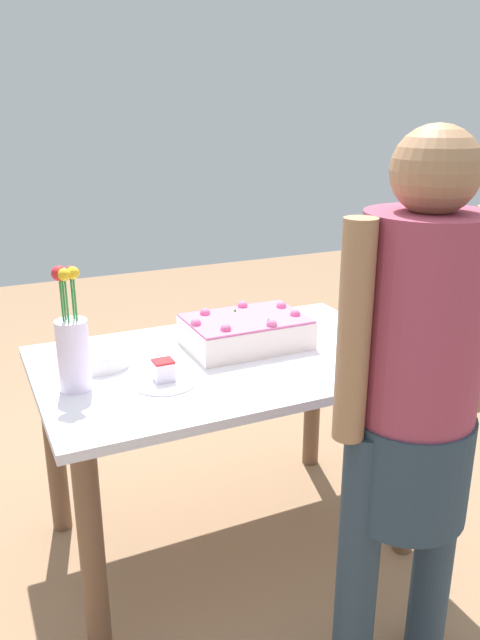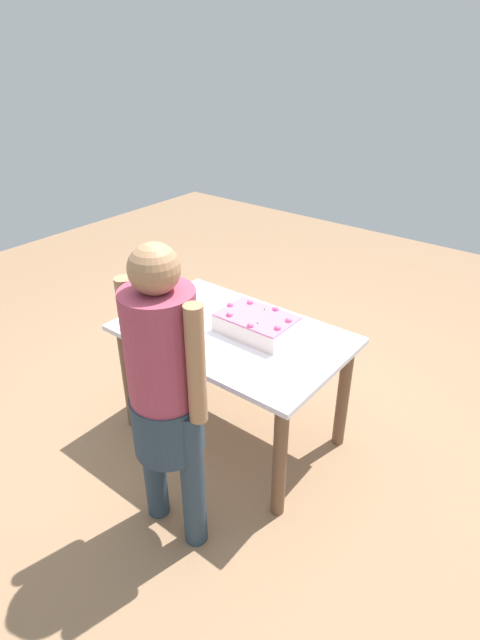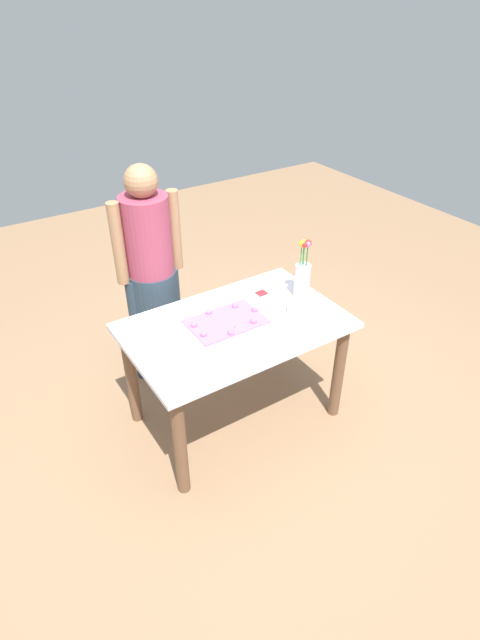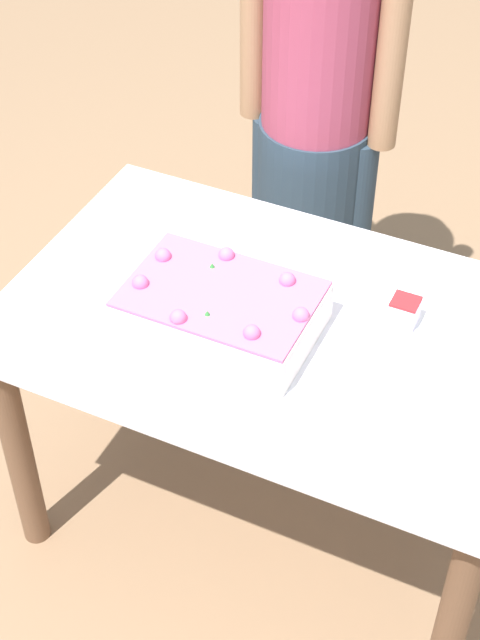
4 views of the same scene
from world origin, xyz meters
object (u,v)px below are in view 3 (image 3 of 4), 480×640
(cake_knife, at_px, (155,330))
(person_standing, at_px, (150,264))
(sheet_cake, at_px, (226,328))
(flower_vase, at_px, (302,277))
(fruit_bowl, at_px, (303,308))
(serving_plate_with_slice, at_px, (262,300))

(cake_knife, relative_size, person_standing, 0.14)
(cake_knife, bearing_deg, sheet_cake, -98.09)
(sheet_cake, bearing_deg, flower_vase, 10.26)
(sheet_cake, relative_size, flower_vase, 1.10)
(flower_vase, bearing_deg, fruit_bowl, -124.69)
(sheet_cake, distance_m, fruit_bowl, 0.51)
(serving_plate_with_slice, height_order, flower_vase, flower_vase)
(sheet_cake, bearing_deg, fruit_bowl, -4.49)
(cake_knife, height_order, fruit_bowl, fruit_bowl)
(serving_plate_with_slice, relative_size, fruit_bowl, 1.06)
(fruit_bowl, bearing_deg, serving_plate_with_slice, 123.92)
(cake_knife, bearing_deg, fruit_bowl, -77.14)
(person_standing, bearing_deg, serving_plate_with_slice, 37.03)
(serving_plate_with_slice, xyz_separation_m, cake_knife, (-0.66, 0.09, -0.02))
(flower_vase, height_order, person_standing, person_standing)
(person_standing, bearing_deg, fruit_bowl, 36.22)
(cake_knife, relative_size, flower_vase, 0.57)
(cake_knife, height_order, person_standing, person_standing)
(serving_plate_with_slice, relative_size, flower_vase, 0.53)
(flower_vase, xyz_separation_m, person_standing, (-0.70, 0.66, -0.01))
(sheet_cake, distance_m, cake_knife, 0.41)
(flower_vase, relative_size, fruit_bowl, 1.98)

